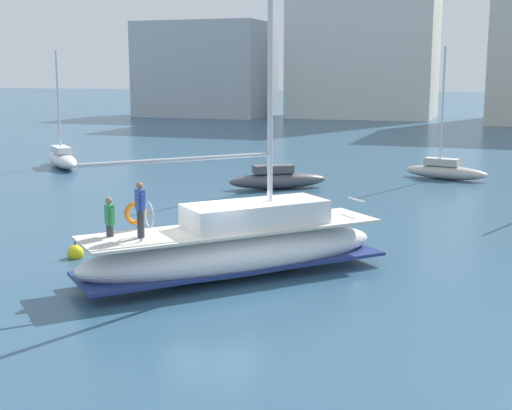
{
  "coord_description": "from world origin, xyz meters",
  "views": [
    {
      "loc": [
        7.74,
        -18.87,
        6.04
      ],
      "look_at": [
        0.46,
        2.44,
        1.8
      ],
      "focal_mm": 49.99,
      "sensor_mm": 36.0,
      "label": 1
    }
  ],
  "objects_px": {
    "main_sailboat": "(237,246)",
    "moored_catamaran": "(277,178)",
    "moored_sloop_near": "(62,158)",
    "moored_sloop_far": "(445,170)",
    "mooring_buoy": "(75,253)"
  },
  "relations": [
    {
      "from": "moored_sloop_near",
      "to": "moored_catamaran",
      "type": "bearing_deg",
      "value": -12.83
    },
    {
      "from": "main_sailboat",
      "to": "moored_sloop_far",
      "type": "relative_size",
      "value": 1.74
    },
    {
      "from": "moored_sloop_near",
      "to": "moored_sloop_far",
      "type": "distance_m",
      "value": 23.59
    },
    {
      "from": "main_sailboat",
      "to": "moored_sloop_near",
      "type": "bearing_deg",
      "value": 134.61
    },
    {
      "from": "main_sailboat",
      "to": "moored_catamaran",
      "type": "distance_m",
      "value": 16.14
    },
    {
      "from": "main_sailboat",
      "to": "moored_sloop_near",
      "type": "xyz_separation_m",
      "value": [
        -18.98,
        19.24,
        -0.32
      ]
    },
    {
      "from": "moored_catamaran",
      "to": "mooring_buoy",
      "type": "distance_m",
      "value": 15.7
    },
    {
      "from": "moored_sloop_near",
      "to": "moored_sloop_far",
      "type": "xyz_separation_m",
      "value": [
        23.43,
        2.76,
        -0.05
      ]
    },
    {
      "from": "moored_sloop_far",
      "to": "moored_catamaran",
      "type": "height_order",
      "value": "moored_catamaran"
    },
    {
      "from": "moored_catamaran",
      "to": "moored_sloop_far",
      "type": "bearing_deg",
      "value": 37.93
    },
    {
      "from": "mooring_buoy",
      "to": "moored_sloop_far",
      "type": "bearing_deg",
      "value": 64.99
    },
    {
      "from": "moored_sloop_far",
      "to": "moored_sloop_near",
      "type": "bearing_deg",
      "value": -173.28
    },
    {
      "from": "main_sailboat",
      "to": "moored_sloop_near",
      "type": "height_order",
      "value": "main_sailboat"
    },
    {
      "from": "moored_sloop_far",
      "to": "mooring_buoy",
      "type": "bearing_deg",
      "value": -115.01
    },
    {
      "from": "moored_sloop_near",
      "to": "moored_catamaran",
      "type": "relative_size",
      "value": 0.9
    }
  ]
}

